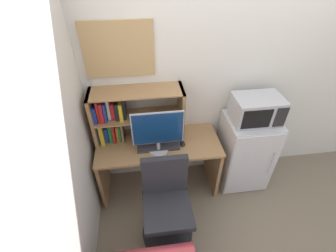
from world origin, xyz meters
name	(u,v)px	position (x,y,z in m)	size (l,w,h in m)	color
wall_back	(273,76)	(0.40, 0.02, 1.30)	(6.40, 0.04, 2.60)	silver
desk	(159,157)	(-0.88, -0.28, 0.52)	(1.33, 0.56, 0.73)	#997047
hutch_bookshelf	(122,115)	(-1.24, -0.13, 1.04)	(0.93, 0.29, 0.59)	#997047
monitor	(158,131)	(-0.89, -0.38, 0.99)	(0.51, 0.21, 0.48)	#B7B7BC
keyboard	(158,147)	(-0.89, -0.34, 0.74)	(0.44, 0.14, 0.02)	#333338
computer_mouse	(183,143)	(-0.63, -0.33, 0.75)	(0.05, 0.10, 0.03)	black
mini_fridge	(245,151)	(0.15, -0.27, 0.47)	(0.56, 0.51, 0.94)	silver
microwave	(257,109)	(0.15, -0.27, 1.08)	(0.49, 0.34, 0.28)	#ADADB2
desk_chair	(167,207)	(-0.87, -0.84, 0.40)	(0.53, 0.53, 0.93)	black
wall_corkboard	(119,50)	(-1.20, -0.01, 1.67)	(0.64, 0.02, 0.51)	tan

